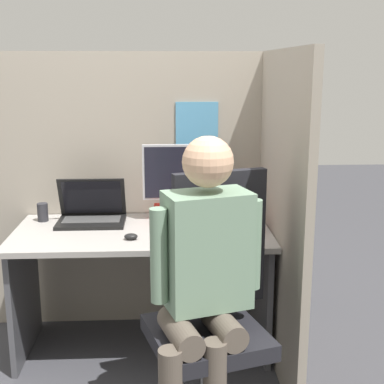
# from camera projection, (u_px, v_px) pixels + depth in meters

# --- Properties ---
(ground_plane) EXTENTS (12.00, 12.00, 0.00)m
(ground_plane) POSITION_uv_depth(u_px,v_px,m) (142.00, 381.00, 2.75)
(ground_plane) COLOR #3D3D42
(cubicle_panel_back) EXTENTS (1.89, 0.05, 1.66)m
(cubicle_panel_back) POSITION_uv_depth(u_px,v_px,m) (144.00, 192.00, 3.24)
(cubicle_panel_back) COLOR gray
(cubicle_panel_back) RESTS_ON ground
(cubicle_panel_right) EXTENTS (0.04, 1.32, 1.66)m
(cubicle_panel_right) POSITION_uv_depth(u_px,v_px,m) (276.00, 209.00, 2.86)
(cubicle_panel_right) COLOR gray
(cubicle_panel_right) RESTS_ON ground
(desk) EXTENTS (1.39, 0.68, 0.71)m
(desk) POSITION_uv_depth(u_px,v_px,m) (143.00, 260.00, 2.96)
(desk) COLOR #9E9993
(desk) RESTS_ON ground
(paper_box) EXTENTS (0.34, 0.24, 0.07)m
(paper_box) POSITION_uv_depth(u_px,v_px,m) (183.00, 214.00, 3.09)
(paper_box) COLOR red
(paper_box) RESTS_ON desk
(monitor) EXTENTS (0.46, 0.16, 0.37)m
(monitor) POSITION_uv_depth(u_px,v_px,m) (183.00, 175.00, 3.04)
(monitor) COLOR #B2B2B7
(monitor) RESTS_ON paper_box
(laptop) EXTENTS (0.38, 0.26, 0.26)m
(laptop) POSITION_uv_depth(u_px,v_px,m) (92.00, 214.00, 3.04)
(laptop) COLOR black
(laptop) RESTS_ON desk
(mouse) EXTENTS (0.07, 0.05, 0.03)m
(mouse) POSITION_uv_depth(u_px,v_px,m) (131.00, 237.00, 2.75)
(mouse) COLOR black
(mouse) RESTS_ON desk
(stapler) EXTENTS (0.04, 0.16, 0.05)m
(stapler) POSITION_uv_depth(u_px,v_px,m) (255.00, 225.00, 2.92)
(stapler) COLOR #A31919
(stapler) RESTS_ON desk
(carrot_toy) EXTENTS (0.04, 0.15, 0.04)m
(carrot_toy) POSITION_uv_depth(u_px,v_px,m) (181.00, 241.00, 2.67)
(carrot_toy) COLOR orange
(carrot_toy) RESTS_ON desk
(office_chair) EXTENTS (0.58, 0.62, 1.13)m
(office_chair) POSITION_uv_depth(u_px,v_px,m) (212.00, 301.00, 2.34)
(office_chair) COLOR black
(office_chair) RESTS_ON ground
(person) EXTENTS (0.46, 0.45, 1.32)m
(person) POSITION_uv_depth(u_px,v_px,m) (205.00, 271.00, 2.14)
(person) COLOR brown
(person) RESTS_ON ground
(coffee_mug) EXTENTS (0.07, 0.07, 0.08)m
(coffee_mug) POSITION_uv_depth(u_px,v_px,m) (241.00, 211.00, 3.14)
(coffee_mug) COLOR #A3332D
(coffee_mug) RESTS_ON desk
(pen_cup) EXTENTS (0.06, 0.06, 0.11)m
(pen_cup) POSITION_uv_depth(u_px,v_px,m) (43.00, 212.00, 3.07)
(pen_cup) COLOR #28282D
(pen_cup) RESTS_ON desk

